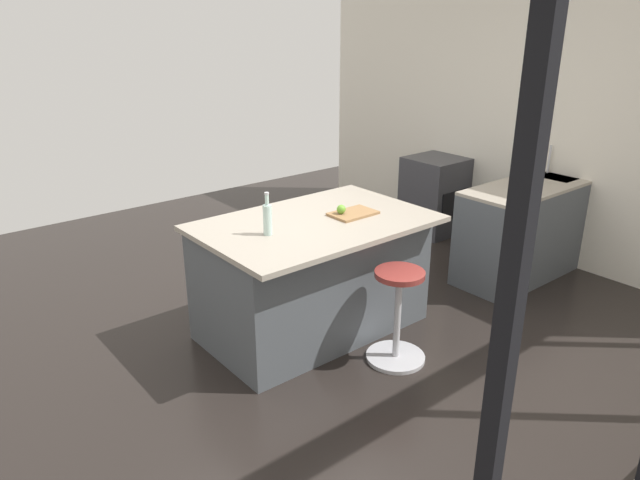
# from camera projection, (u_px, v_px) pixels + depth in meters

# --- Properties ---
(ground_plane) EXTENTS (7.70, 7.70, 0.00)m
(ground_plane) POSITION_uv_depth(u_px,v_px,m) (294.00, 322.00, 4.92)
(ground_plane) COLOR black
(interior_partition_left) EXTENTS (0.12, 5.55, 2.87)m
(interior_partition_left) POSITION_uv_depth(u_px,v_px,m) (518.00, 114.00, 6.15)
(interior_partition_left) COLOR silver
(interior_partition_left) RESTS_ON ground_plane
(sink_cabinet) EXTENTS (2.04, 0.60, 1.19)m
(sink_cabinet) POSITION_uv_depth(u_px,v_px,m) (541.00, 224.00, 5.84)
(sink_cabinet) COLOR #4C5156
(sink_cabinet) RESTS_ON ground_plane
(oven_range) EXTENTS (0.60, 0.61, 0.88)m
(oven_range) POSITION_uv_depth(u_px,v_px,m) (434.00, 195.00, 6.84)
(oven_range) COLOR #38383D
(oven_range) RESTS_ON ground_plane
(kitchen_island) EXTENTS (1.77, 1.16, 0.94)m
(kitchen_island) POSITION_uv_depth(u_px,v_px,m) (312.00, 275.00, 4.66)
(kitchen_island) COLOR #4C5156
(kitchen_island) RESTS_ON ground_plane
(stool_by_window) EXTENTS (0.44, 0.44, 0.72)m
(stool_by_window) POSITION_uv_depth(u_px,v_px,m) (397.00, 319.00, 4.28)
(stool_by_window) COLOR #B7B7BC
(stool_by_window) RESTS_ON ground_plane
(cutting_board) EXTENTS (0.36, 0.24, 0.02)m
(cutting_board) POSITION_uv_depth(u_px,v_px,m) (353.00, 213.00, 4.60)
(cutting_board) COLOR olive
(cutting_board) RESTS_ON kitchen_island
(apple_green) EXTENTS (0.07, 0.07, 0.07)m
(apple_green) POSITION_uv_depth(u_px,v_px,m) (341.00, 209.00, 4.55)
(apple_green) COLOR #609E2D
(apple_green) RESTS_ON cutting_board
(water_bottle) EXTENTS (0.06, 0.06, 0.31)m
(water_bottle) POSITION_uv_depth(u_px,v_px,m) (267.00, 218.00, 4.14)
(water_bottle) COLOR silver
(water_bottle) RESTS_ON kitchen_island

